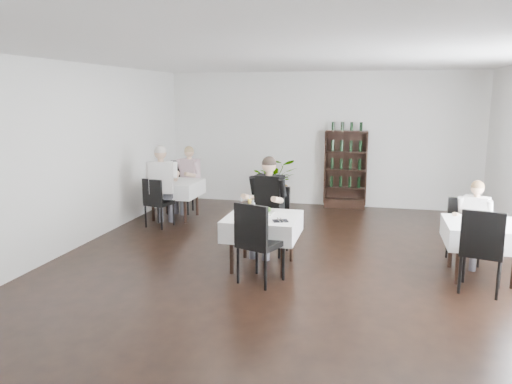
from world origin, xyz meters
TOP-DOWN VIEW (x-y plane):
  - room_shell at (0.00, 0.00)m, footprint 9.00×9.00m
  - wine_shelf at (0.60, 4.31)m, footprint 0.90×0.28m
  - main_table at (-0.30, 0.00)m, footprint 1.03×1.03m
  - left_table at (-2.70, 2.50)m, footprint 0.98×0.98m
  - right_table at (2.70, 0.30)m, footprint 0.98×0.98m
  - potted_tree at (-0.96, 4.20)m, footprint 1.14×1.04m
  - main_chair_far at (-0.31, 0.77)m, footprint 0.53×0.54m
  - main_chair_near at (-0.23, -0.66)m, footprint 0.66×0.66m
  - left_chair_far at (-2.81, 3.08)m, footprint 0.56×0.56m
  - left_chair_near at (-2.75, 1.72)m, footprint 0.52×0.52m
  - right_chair_far at (2.56, 0.99)m, footprint 0.45×0.45m
  - right_chair_near at (2.58, -0.32)m, footprint 0.61×0.62m
  - diner_main at (-0.38, 0.63)m, footprint 0.63×0.66m
  - diner_left_far at (-2.65, 3.08)m, footprint 0.62×0.65m
  - diner_left_near at (-2.69, 1.86)m, footprint 0.65×0.69m
  - diner_right_far at (2.67, 0.82)m, footprint 0.56×0.59m
  - plate_far at (-0.31, 0.15)m, footprint 0.29×0.29m
  - plate_near at (-0.35, -0.18)m, footprint 0.32×0.32m
  - pilsner_dark at (-0.60, -0.07)m, footprint 0.06×0.06m
  - pilsner_lager at (-0.53, 0.12)m, footprint 0.06×0.06m
  - coke_bottle at (-0.45, 0.05)m, footprint 0.06×0.06m
  - napkin_cutlery at (0.00, -0.24)m, footprint 0.25×0.22m
  - pepper_mill at (2.72, 0.36)m, footprint 0.04×0.04m

SIDE VIEW (x-z plane):
  - left_chair_near at x=-2.75m, z-range 0.07..1.01m
  - right_chair_far at x=2.56m, z-range 0.07..1.02m
  - potted_tree at x=-0.96m, z-range 0.00..1.10m
  - main_chair_far at x=-0.31m, z-range 0.07..1.13m
  - left_table at x=-2.70m, z-range 0.24..1.01m
  - right_table at x=2.70m, z-range 0.24..1.01m
  - main_table at x=-0.30m, z-range 0.24..1.01m
  - left_chair_far at x=-2.81m, z-range 0.08..1.17m
  - right_chair_near at x=2.58m, z-range 0.08..1.17m
  - main_chair_near at x=-0.23m, z-range 0.08..1.19m
  - diner_right_far at x=2.67m, z-range 0.10..1.37m
  - napkin_cutlery at x=0.00m, z-range 0.77..0.79m
  - plate_near at x=-0.35m, z-range 0.75..0.83m
  - plate_far at x=-0.31m, z-range 0.75..0.83m
  - pepper_mill at x=2.72m, z-range 0.77..0.86m
  - diner_left_far at x=-2.65m, z-range 0.11..1.53m
  - wine_shelf at x=0.60m, z-range -0.03..1.72m
  - coke_bottle at x=-0.45m, z-range 0.75..0.97m
  - pilsner_lager at x=-0.53m, z-range 0.75..1.02m
  - pilsner_dark at x=-0.60m, z-range 0.75..1.02m
  - diner_main at x=-0.38m, z-range 0.12..1.67m
  - diner_left_near at x=-2.69m, z-range 0.13..1.69m
  - room_shell at x=0.00m, z-range -3.00..6.00m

